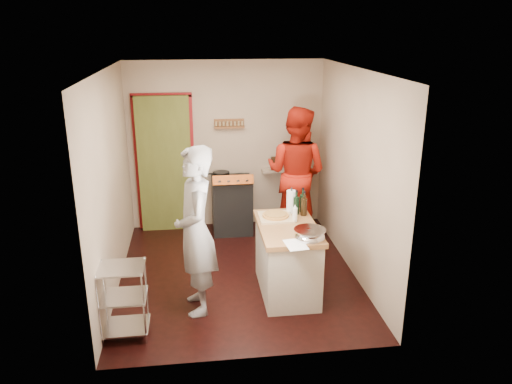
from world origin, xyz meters
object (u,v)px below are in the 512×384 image
island (288,257)px  person_red (296,173)px  wire_shelving (123,298)px  person_stripe (196,231)px  stove (232,204)px

island → person_red: (0.44, 1.72, 0.53)m
wire_shelving → island: size_ratio=0.63×
wire_shelving → person_red: 3.36m
wire_shelving → island: island is taller
island → person_stripe: (-1.07, -0.25, 0.49)m
island → person_stripe: person_stripe is taller
person_stripe → person_red: size_ratio=0.96×
stove → person_stripe: (-0.57, -2.20, 0.50)m
wire_shelving → island: 1.96m
wire_shelving → person_red: size_ratio=0.41×
person_stripe → person_red: person_red is taller
wire_shelving → island: (1.84, 0.68, 0.02)m
stove → person_red: 1.12m
island → person_red: bearing=75.6°
stove → person_stripe: bearing=-104.4°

